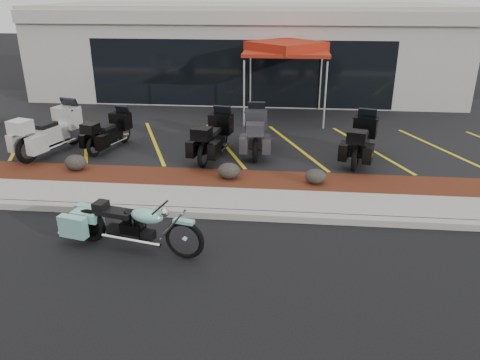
# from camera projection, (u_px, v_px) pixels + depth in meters

# --- Properties ---
(ground) EXTENTS (90.00, 90.00, 0.00)m
(ground) POSITION_uv_depth(u_px,v_px,m) (187.00, 236.00, 9.35)
(ground) COLOR black
(ground) RESTS_ON ground
(curb) EXTENTS (24.00, 0.25, 0.15)m
(curb) POSITION_uv_depth(u_px,v_px,m) (195.00, 213.00, 10.15)
(curb) COLOR gray
(curb) RESTS_ON ground
(sidewalk) EXTENTS (24.00, 1.20, 0.15)m
(sidewalk) POSITION_uv_depth(u_px,v_px,m) (201.00, 200.00, 10.79)
(sidewalk) COLOR gray
(sidewalk) RESTS_ON ground
(mulch_bed) EXTENTS (24.00, 1.20, 0.16)m
(mulch_bed) POSITION_uv_depth(u_px,v_px,m) (209.00, 180.00, 11.90)
(mulch_bed) COLOR #3C170D
(mulch_bed) RESTS_ON ground
(upper_lot) EXTENTS (26.00, 9.60, 0.15)m
(upper_lot) POSITION_uv_depth(u_px,v_px,m) (233.00, 124.00, 16.88)
(upper_lot) COLOR black
(upper_lot) RESTS_ON ground
(dealership_building) EXTENTS (18.00, 8.16, 4.00)m
(dealership_building) POSITION_uv_depth(u_px,v_px,m) (248.00, 49.00, 21.93)
(dealership_building) COLOR #A49E94
(dealership_building) RESTS_ON ground
(boulder_left) EXTENTS (0.58, 0.48, 0.41)m
(boulder_left) POSITION_uv_depth(u_px,v_px,m) (76.00, 162.00, 12.28)
(boulder_left) COLOR black
(boulder_left) RESTS_ON mulch_bed
(boulder_mid) EXTENTS (0.56, 0.47, 0.40)m
(boulder_mid) POSITION_uv_depth(u_px,v_px,m) (229.00, 171.00, 11.73)
(boulder_mid) COLOR black
(boulder_mid) RESTS_ON mulch_bed
(boulder_right) EXTENTS (0.51, 0.43, 0.36)m
(boulder_right) POSITION_uv_depth(u_px,v_px,m) (315.00, 176.00, 11.42)
(boulder_right) COLOR black
(boulder_right) RESTS_ON mulch_bed
(hero_cruiser) EXTENTS (2.95, 1.34, 1.01)m
(hero_cruiser) POSITION_uv_depth(u_px,v_px,m) (184.00, 234.00, 8.39)
(hero_cruiser) COLOR #7FC6B7
(hero_cruiser) RESTS_ON ground
(touring_white) EXTENTS (1.63, 2.66, 1.45)m
(touring_white) POSITION_uv_depth(u_px,v_px,m) (71.00, 122.00, 14.14)
(touring_white) COLOR beige
(touring_white) RESTS_ON upper_lot
(touring_black_front) EXTENTS (1.30, 2.13, 1.16)m
(touring_black_front) POSITION_uv_depth(u_px,v_px,m) (123.00, 124.00, 14.41)
(touring_black_front) COLOR black
(touring_black_front) RESTS_ON upper_lot
(touring_black_mid) EXTENTS (1.27, 2.39, 1.32)m
(touring_black_mid) POSITION_uv_depth(u_px,v_px,m) (222.00, 127.00, 13.78)
(touring_black_mid) COLOR black
(touring_black_mid) RESTS_ON upper_lot
(touring_grey) EXTENTS (0.98, 2.33, 1.33)m
(touring_grey) POSITION_uv_depth(u_px,v_px,m) (256.00, 123.00, 14.21)
(touring_grey) COLOR #303035
(touring_grey) RESTS_ON upper_lot
(touring_black_rear) EXTENTS (1.47, 2.42, 1.32)m
(touring_black_rear) POSITION_uv_depth(u_px,v_px,m) (366.00, 131.00, 13.45)
(touring_black_rear) COLOR black
(touring_black_rear) RESTS_ON upper_lot
(traffic_cone) EXTENTS (0.42, 0.42, 0.47)m
(traffic_cone) POSITION_uv_depth(u_px,v_px,m) (219.00, 119.00, 16.38)
(traffic_cone) COLOR #DB4807
(traffic_cone) RESTS_ON upper_lot
(popup_canopy) EXTENTS (3.84, 3.84, 2.74)m
(popup_canopy) POSITION_uv_depth(u_px,v_px,m) (286.00, 49.00, 16.57)
(popup_canopy) COLOR silver
(popup_canopy) RESTS_ON upper_lot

